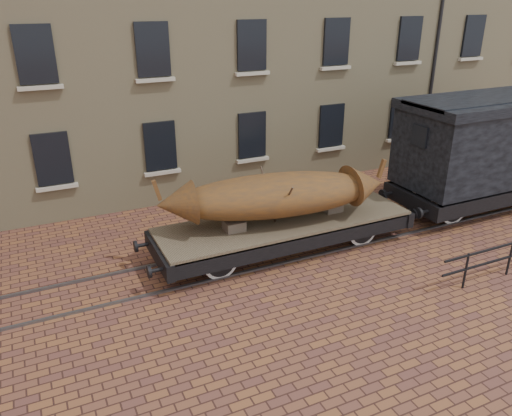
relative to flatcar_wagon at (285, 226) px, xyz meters
name	(u,v)px	position (x,y,z in m)	size (l,w,h in m)	color
ground	(291,249)	(0.23, 0.00, -0.80)	(90.00, 90.00, 0.00)	brown
rail_track	(291,248)	(0.23, 0.00, -0.77)	(30.00, 1.52, 0.06)	#59595E
flatcar_wagon	(285,226)	(0.00, 0.00, 0.00)	(8.46, 2.29, 1.28)	#71624B
iron_boat	(276,195)	(-0.31, 0.00, 1.03)	(6.73, 2.77, 1.61)	brown
goods_van	(493,139)	(8.03, 0.00, 1.68)	(7.64, 2.78, 3.95)	black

